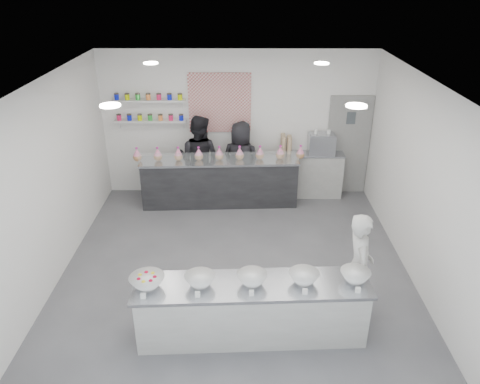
% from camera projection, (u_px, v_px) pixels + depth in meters
% --- Properties ---
extents(floor, '(6.00, 6.00, 0.00)m').
position_uv_depth(floor, '(235.00, 271.00, 7.50)').
color(floor, '#515156').
rests_on(floor, ground).
extents(ceiling, '(6.00, 6.00, 0.00)m').
position_uv_depth(ceiling, '(235.00, 84.00, 6.20)').
color(ceiling, white).
rests_on(ceiling, floor).
extents(back_wall, '(5.50, 0.00, 5.50)m').
position_uv_depth(back_wall, '(237.00, 124.00, 9.55)').
color(back_wall, white).
rests_on(back_wall, floor).
extents(left_wall, '(0.00, 6.00, 6.00)m').
position_uv_depth(left_wall, '(48.00, 186.00, 6.86)').
color(left_wall, white).
rests_on(left_wall, floor).
extents(right_wall, '(0.00, 6.00, 6.00)m').
position_uv_depth(right_wall, '(423.00, 187.00, 6.83)').
color(right_wall, white).
rests_on(right_wall, floor).
extents(back_door, '(0.88, 0.04, 2.10)m').
position_uv_depth(back_door, '(348.00, 146.00, 9.71)').
color(back_door, gray).
rests_on(back_door, floor).
extents(pattern_panel, '(1.25, 0.03, 1.20)m').
position_uv_depth(pattern_panel, '(220.00, 103.00, 9.33)').
color(pattern_panel, '#A83433').
rests_on(pattern_panel, back_wall).
extents(jar_shelf_lower, '(1.45, 0.22, 0.04)m').
position_uv_depth(jar_shelf_lower, '(151.00, 121.00, 9.43)').
color(jar_shelf_lower, silver).
rests_on(jar_shelf_lower, back_wall).
extents(jar_shelf_upper, '(1.45, 0.22, 0.04)m').
position_uv_depth(jar_shelf_upper, '(149.00, 100.00, 9.24)').
color(jar_shelf_upper, silver).
rests_on(jar_shelf_upper, back_wall).
extents(preserve_jars, '(1.45, 0.10, 0.56)m').
position_uv_depth(preserve_jars, '(149.00, 108.00, 9.29)').
color(preserve_jars, '#EE215C').
rests_on(preserve_jars, jar_shelf_lower).
extents(downlight_0, '(0.24, 0.24, 0.02)m').
position_uv_depth(downlight_0, '(110.00, 105.00, 5.31)').
color(downlight_0, white).
rests_on(downlight_0, ceiling).
extents(downlight_1, '(0.24, 0.24, 0.02)m').
position_uv_depth(downlight_1, '(356.00, 106.00, 5.30)').
color(downlight_1, white).
rests_on(downlight_1, ceiling).
extents(downlight_2, '(0.24, 0.24, 0.02)m').
position_uv_depth(downlight_2, '(151.00, 63.00, 7.65)').
color(downlight_2, white).
rests_on(downlight_2, ceiling).
extents(downlight_3, '(0.24, 0.24, 0.02)m').
position_uv_depth(downlight_3, '(322.00, 63.00, 7.64)').
color(downlight_3, white).
rests_on(downlight_3, ceiling).
extents(prep_counter, '(3.02, 0.83, 0.82)m').
position_uv_depth(prep_counter, '(252.00, 310.00, 6.03)').
color(prep_counter, '#979793').
rests_on(prep_counter, floor).
extents(back_bar, '(3.15, 0.72, 0.97)m').
position_uv_depth(back_bar, '(220.00, 182.00, 9.42)').
color(back_bar, black).
rests_on(back_bar, floor).
extents(sneeze_guard, '(3.08, 0.16, 0.26)m').
position_uv_depth(sneeze_guard, '(219.00, 159.00, 8.91)').
color(sneeze_guard, white).
rests_on(sneeze_guard, back_bar).
extents(espresso_ledge, '(1.28, 0.41, 0.95)m').
position_uv_depth(espresso_ledge, '(311.00, 175.00, 9.79)').
color(espresso_ledge, '#979793').
rests_on(espresso_ledge, floor).
extents(espresso_machine, '(0.53, 0.37, 0.41)m').
position_uv_depth(espresso_machine, '(321.00, 144.00, 9.49)').
color(espresso_machine, '#93969E').
rests_on(espresso_machine, espresso_ledge).
extents(cup_stacks, '(0.27, 0.24, 0.37)m').
position_uv_depth(cup_stacks, '(286.00, 145.00, 9.50)').
color(cup_stacks, '#D5A387').
rests_on(cup_stacks, espresso_ledge).
extents(prep_bowls, '(3.00, 0.63, 0.15)m').
position_uv_depth(prep_bowls, '(252.00, 279.00, 5.82)').
color(prep_bowls, white).
rests_on(prep_bowls, prep_counter).
extents(label_cards, '(2.66, 0.04, 0.07)m').
position_uv_depth(label_cards, '(251.00, 309.00, 5.38)').
color(label_cards, white).
rests_on(label_cards, prep_counter).
extents(cookie_bags, '(3.37, 0.32, 0.29)m').
position_uv_depth(cookie_bags, '(219.00, 153.00, 9.15)').
color(cookie_bags, pink).
rests_on(cookie_bags, back_bar).
extents(woman_prep, '(0.38, 0.58, 1.57)m').
position_uv_depth(woman_prep, '(359.00, 266.00, 6.26)').
color(woman_prep, beige).
rests_on(woman_prep, floor).
extents(staff_left, '(1.05, 0.94, 1.80)m').
position_uv_depth(staff_left, '(199.00, 159.00, 9.47)').
color(staff_left, black).
rests_on(staff_left, floor).
extents(staff_right, '(0.92, 0.71, 1.67)m').
position_uv_depth(staff_right, '(241.00, 162.00, 9.50)').
color(staff_right, black).
rests_on(staff_right, floor).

